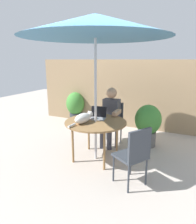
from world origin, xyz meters
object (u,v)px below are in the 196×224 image
at_px(cat, 84,118).
at_px(potted_plant_by_chair, 75,105).
at_px(patio_umbrella, 95,26).
at_px(chair_occupied, 113,119).
at_px(person_seated, 110,114).
at_px(patio_table, 96,124).
at_px(potted_plant_near_fence, 148,123).
at_px(laptop, 98,115).
at_px(chair_empty, 134,153).

bearing_deg(cat, potted_plant_by_chair, 124.87).
bearing_deg(cat, patio_umbrella, 42.89).
relative_size(patio_umbrella, chair_occupied, 2.79).
bearing_deg(person_seated, cat, -100.70).
distance_m(person_seated, cat, 0.88).
height_order(patio_table, potted_plant_near_fence, potted_plant_near_fence).
bearing_deg(patio_table, cat, -137.11).
height_order(patio_umbrella, laptop, patio_umbrella).
bearing_deg(person_seated, chair_occupied, 90.00).
bearing_deg(potted_plant_by_chair, cat, -55.13).
xyz_separation_m(patio_table, laptop, (-0.05, 0.21, 0.12)).
bearing_deg(person_seated, chair_empty, -55.04).
xyz_separation_m(patio_table, cat, (-0.16, -0.15, 0.14)).
relative_size(chair_empty, potted_plant_by_chair, 1.03).
distance_m(patio_umbrella, person_seated, 1.78).
bearing_deg(patio_table, chair_occupied, 90.00).
distance_m(patio_umbrella, laptop, 1.56).
bearing_deg(chair_occupied, laptop, -94.50).
bearing_deg(chair_occupied, patio_table, -90.00).
distance_m(person_seated, potted_plant_by_chair, 2.01).
distance_m(cat, potted_plant_by_chair, 2.53).
distance_m(patio_umbrella, cat, 1.54).
relative_size(person_seated, potted_plant_near_fence, 1.38).
bearing_deg(laptop, cat, -106.95).
xyz_separation_m(patio_table, patio_umbrella, (0.00, 0.00, 1.66)).
bearing_deg(potted_plant_by_chair, person_seated, -37.06).
relative_size(patio_umbrella, cat, 3.89).
relative_size(chair_empty, laptop, 2.71).
relative_size(chair_occupied, potted_plant_near_fence, 1.00).
height_order(person_seated, laptop, person_seated).
xyz_separation_m(chair_empty, laptop, (-0.92, 0.75, 0.26)).
height_order(patio_umbrella, chair_occupied, patio_umbrella).
bearing_deg(chair_empty, cat, 159.14).
relative_size(chair_occupied, laptop, 2.71).
relative_size(patio_umbrella, chair_empty, 2.79).
bearing_deg(cat, chair_empty, -20.86).
height_order(patio_umbrella, person_seated, patio_umbrella).
height_order(laptop, potted_plant_near_fence, laptop).
bearing_deg(potted_plant_near_fence, potted_plant_by_chair, 158.98).
distance_m(patio_table, chair_empty, 1.04).
xyz_separation_m(laptop, cat, (-0.11, -0.36, 0.02)).
relative_size(patio_table, chair_occupied, 1.23).
distance_m(patio_table, laptop, 0.25).
bearing_deg(potted_plant_by_chair, chair_empty, -44.82).
bearing_deg(cat, potted_plant_near_fence, 52.26).
distance_m(laptop, cat, 0.38).
relative_size(person_seated, cat, 1.92).
bearing_deg(patio_table, chair_empty, -31.93).
bearing_deg(patio_table, potted_plant_by_chair, 129.89).
height_order(chair_occupied, person_seated, person_seated).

